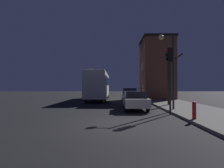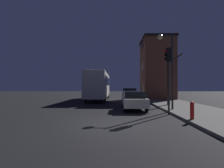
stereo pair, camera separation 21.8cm
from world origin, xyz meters
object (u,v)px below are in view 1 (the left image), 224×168
Objects in this scene: traffic_light at (170,67)px; fire_hydrant at (194,110)px; car_near_lane at (135,100)px; car_mid_lane at (129,95)px; streetlamp at (169,58)px; bus at (99,84)px; bare_tree at (169,78)px.

traffic_light is 4.82× the size of fire_hydrant.
car_mid_lane is at bearing 88.72° from car_near_lane.
traffic_light is 3.42m from fire_hydrant.
traffic_light is at bearing 103.86° from fire_hydrant.
car_near_lane is at bearing 160.50° from streetlamp.
fire_hydrant is (0.56, -2.26, -2.51)m from traffic_light.
bus is 2.60× the size of car_mid_lane.
streetlamp is at bearing 91.39° from fire_hydrant.
bare_tree reaches higher than fire_hydrant.
traffic_light is at bearing -79.68° from car_mid_lane.
car_mid_lane is (-1.83, 10.06, -2.28)m from traffic_light.
traffic_light is 1.00× the size of car_mid_lane.
car_mid_lane is (0.17, 7.51, 0.07)m from car_near_lane.
streetlamp reaches higher than traffic_light.
streetlamp is 5.17m from fire_hydrant.
car_mid_lane reaches higher than fire_hydrant.
car_mid_lane is at bearing -30.53° from bus.
bus is (-5.83, 12.42, -0.93)m from traffic_light.
bus is (-6.29, 10.74, -1.76)m from streetlamp.
bare_tree reaches higher than bus.
traffic_light reaches higher than car_mid_lane.
fire_hydrant is (0.10, -3.95, -3.33)m from streetlamp.
traffic_light is 0.97× the size of car_near_lane.
bare_tree is 0.44× the size of bus.
traffic_light is 10.48m from car_mid_lane.
car_near_lane is (3.83, -9.86, -1.42)m from bus.
bus is (-7.37, 7.41, -0.44)m from bare_tree.
bare_tree is 1.12× the size of car_near_lane.
fire_hydrant is at bearing -76.14° from traffic_light.
traffic_light is 4.00m from car_near_lane.
car_mid_lane is at bearing 100.97° from fire_hydrant.
fire_hydrant is (2.56, -4.82, -0.16)m from car_near_lane.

